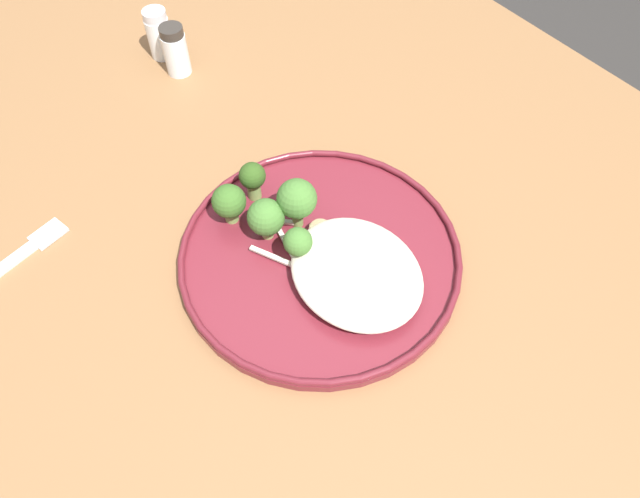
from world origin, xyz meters
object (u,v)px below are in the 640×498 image
(broccoli_floret_beside_noodles, at_px, (266,218))
(pepper_shaker, at_px, (175,50))
(seared_scallop_tiny_bay, at_px, (349,272))
(broccoli_floret_tall_stalk, at_px, (256,176))
(broccoli_floret_small_sprig, at_px, (298,243))
(broccoli_floret_center_pile, at_px, (297,199))
(dinner_plate, at_px, (320,255))
(seared_scallop_right_edge, at_px, (357,256))
(seared_scallop_on_noodles, at_px, (320,231))
(broccoli_floret_rear_charred, at_px, (229,202))
(seared_scallop_front_small, at_px, (406,270))
(seared_scallop_large_seared, at_px, (336,286))
(seared_scallop_tilted_round, at_px, (329,258))
(salt_shaker, at_px, (159,34))

(broccoli_floret_beside_noodles, distance_m, pepper_shaker, 0.31)
(seared_scallop_tiny_bay, xyz_separation_m, broccoli_floret_tall_stalk, (-0.15, -0.01, 0.02))
(broccoli_floret_small_sprig, xyz_separation_m, broccoli_floret_center_pile, (-0.04, 0.03, 0.01))
(dinner_plate, distance_m, broccoli_floret_small_sprig, 0.04)
(broccoli_floret_small_sprig, relative_size, broccoli_floret_tall_stalk, 1.06)
(seared_scallop_right_edge, bearing_deg, broccoli_floret_center_pile, -166.22)
(seared_scallop_right_edge, distance_m, pepper_shaker, 0.39)
(broccoli_floret_small_sprig, bearing_deg, broccoli_floret_tall_stalk, 170.08)
(pepper_shaker, bearing_deg, seared_scallop_right_edge, -1.93)
(seared_scallop_tiny_bay, relative_size, broccoli_floret_tall_stalk, 0.58)
(seared_scallop_on_noodles, distance_m, broccoli_floret_rear_charred, 0.10)
(broccoli_floret_small_sprig, bearing_deg, seared_scallop_on_noodles, 109.06)
(seared_scallop_on_noodles, bearing_deg, broccoli_floret_center_pile, -162.30)
(pepper_shaker, bearing_deg, seared_scallop_on_noodles, -3.84)
(seared_scallop_tiny_bay, xyz_separation_m, seared_scallop_front_small, (0.03, 0.05, -0.00))
(broccoli_floret_rear_charred, bearing_deg, broccoli_floret_beside_noodles, 23.68)
(seared_scallop_on_noodles, relative_size, seared_scallop_large_seared, 0.93)
(broccoli_floret_tall_stalk, relative_size, pepper_shaker, 0.71)
(dinner_plate, relative_size, broccoli_floret_tall_stalk, 6.06)
(dinner_plate, height_order, broccoli_floret_beside_noodles, broccoli_floret_beside_noodles)
(dinner_plate, height_order, broccoli_floret_rear_charred, broccoli_floret_rear_charred)
(broccoli_floret_center_pile, relative_size, pepper_shaker, 0.93)
(seared_scallop_on_noodles, xyz_separation_m, broccoli_floret_tall_stalk, (-0.09, -0.02, 0.02))
(seared_scallop_on_noodles, bearing_deg, broccoli_floret_tall_stalk, -167.33)
(broccoli_floret_rear_charred, distance_m, broccoli_floret_small_sprig, 0.09)
(broccoli_floret_beside_noodles, bearing_deg, broccoli_floret_rear_charred, -156.32)
(seared_scallop_on_noodles, distance_m, broccoli_floret_beside_noodles, 0.06)
(seared_scallop_large_seared, relative_size, broccoli_floret_center_pile, 0.40)
(seared_scallop_tilted_round, bearing_deg, seared_scallop_right_edge, 60.10)
(seared_scallop_tiny_bay, xyz_separation_m, seared_scallop_tilted_round, (-0.02, -0.01, 0.00))
(broccoli_floret_small_sprig, bearing_deg, salt_shaker, 171.35)
(broccoli_floret_tall_stalk, bearing_deg, broccoli_floret_center_pile, 10.28)
(seared_scallop_tilted_round, height_order, broccoli_floret_beside_noodles, broccoli_floret_beside_noodles)
(broccoli_floret_beside_noodles, distance_m, broccoli_floret_center_pile, 0.04)
(broccoli_floret_center_pile, bearing_deg, seared_scallop_right_edge, 13.78)
(seared_scallop_on_noodles, bearing_deg, broccoli_floret_beside_noodles, -129.16)
(seared_scallop_on_noodles, bearing_deg, seared_scallop_front_small, 22.74)
(seared_scallop_tiny_bay, relative_size, seared_scallop_on_noodles, 1.17)
(seared_scallop_tilted_round, height_order, seared_scallop_on_noodles, seared_scallop_tilted_round)
(dinner_plate, bearing_deg, broccoli_floret_beside_noodles, -151.78)
(seared_scallop_large_seared, xyz_separation_m, broccoli_floret_center_pile, (-0.09, 0.02, 0.03))
(dinner_plate, height_order, seared_scallop_right_edge, seared_scallop_right_edge)
(dinner_plate, distance_m, seared_scallop_large_seared, 0.05)
(seared_scallop_on_noodles, height_order, seared_scallop_right_edge, same)
(seared_scallop_on_noodles, bearing_deg, pepper_shaker, 176.16)
(dinner_plate, xyz_separation_m, pepper_shaker, (-0.36, 0.04, 0.02))
(dinner_plate, bearing_deg, seared_scallop_right_edge, 38.97)
(broccoli_floret_beside_noodles, bearing_deg, seared_scallop_on_noodles, 50.84)
(seared_scallop_tilted_round, distance_m, broccoli_floret_small_sprig, 0.04)
(broccoli_floret_center_pile, bearing_deg, seared_scallop_front_small, 21.59)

